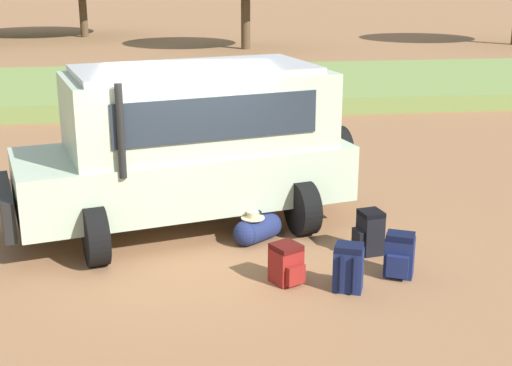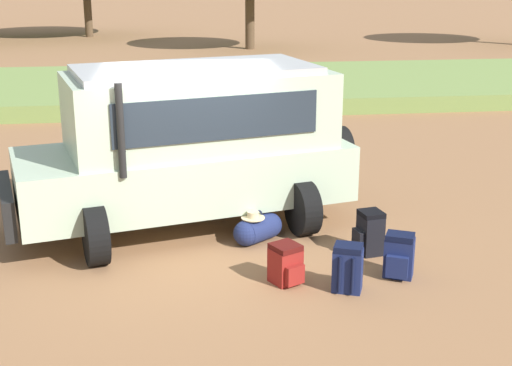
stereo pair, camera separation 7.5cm
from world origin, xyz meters
The scene contains 8 objects.
ground_plane centered at (0.00, 0.00, 0.00)m, with size 320.00×320.00×0.00m, color #936642.
grass_bank centered at (0.00, 11.69, 0.22)m, with size 120.00×7.00×0.44m.
safari_vehicle centered at (0.01, 0.58, 1.29)m, with size 5.48×3.46×2.44m.
backpack_beside_front_wheel centered at (2.55, -1.67, 0.28)m, with size 0.44×0.44×0.59m.
backpack_cluster_center centered at (2.39, -0.87, 0.30)m, with size 0.44×0.39×0.62m.
backpack_near_rear_wheel centered at (1.80, -1.97, 0.29)m, with size 0.42×0.43×0.61m.
backpack_outermost centered at (1.09, -1.65, 0.25)m, with size 0.45×0.49×0.51m.
duffel_bag_low_black_case centered at (0.91, -0.24, 0.19)m, with size 0.75×0.65×0.48m.
Camera 1 is at (-0.39, -9.78, 3.91)m, focal length 50.00 mm.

